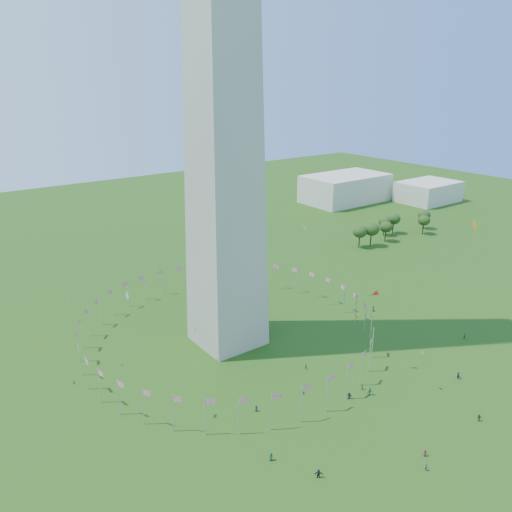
# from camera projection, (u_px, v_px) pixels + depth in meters

# --- Properties ---
(ground) EXTENTS (600.00, 600.00, 0.00)m
(ground) POSITION_uv_depth(u_px,v_px,m) (359.00, 436.00, 104.24)
(ground) COLOR #1D430F
(ground) RESTS_ON ground
(washington_monument) EXTENTS (16.80, 16.80, 169.00)m
(washington_monument) POSITION_uv_depth(u_px,v_px,m) (221.00, 13.00, 113.60)
(washington_monument) COLOR #B2AC9E
(washington_monument) RESTS_ON ground
(flag_ring) EXTENTS (80.24, 80.24, 9.00)m
(flag_ring) POSITION_uv_depth(u_px,v_px,m) (228.00, 326.00, 140.63)
(flag_ring) COLOR silver
(flag_ring) RESTS_ON ground
(gov_building_east_a) EXTENTS (50.00, 30.00, 16.00)m
(gov_building_east_a) POSITION_uv_depth(u_px,v_px,m) (345.00, 188.00, 298.93)
(gov_building_east_a) COLOR beige
(gov_building_east_a) RESTS_ON ground
(gov_building_east_b) EXTENTS (35.00, 25.00, 12.00)m
(gov_building_east_b) POSITION_uv_depth(u_px,v_px,m) (428.00, 192.00, 299.18)
(gov_building_east_b) COLOR beige
(gov_building_east_b) RESTS_ON ground
(crowd) EXTENTS (98.13, 66.39, 1.95)m
(crowd) POSITION_uv_depth(u_px,v_px,m) (370.00, 413.00, 109.81)
(crowd) COLOR #183C21
(crowd) RESTS_ON ground
(kites_aloft) EXTENTS (101.43, 73.14, 38.18)m
(kites_aloft) POSITION_uv_depth(u_px,v_px,m) (304.00, 295.00, 119.03)
(kites_aloft) COLOR red
(kites_aloft) RESTS_ON ground
(tree_line_east) EXTENTS (53.30, 15.26, 10.61)m
(tree_line_east) POSITION_uv_depth(u_px,v_px,m) (390.00, 229.00, 230.10)
(tree_line_east) COLOR #2E511B
(tree_line_east) RESTS_ON ground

